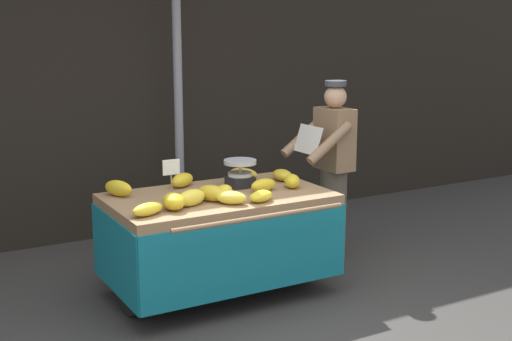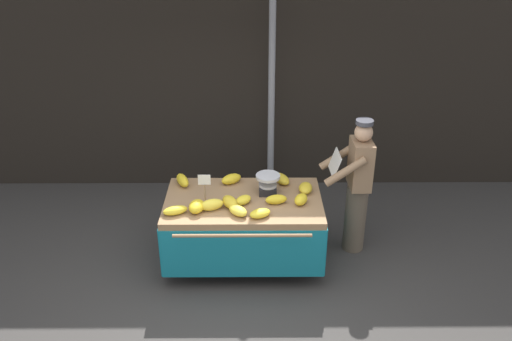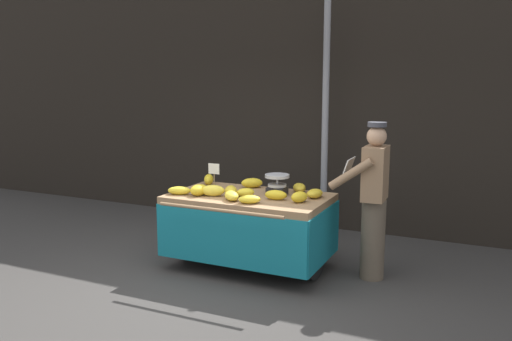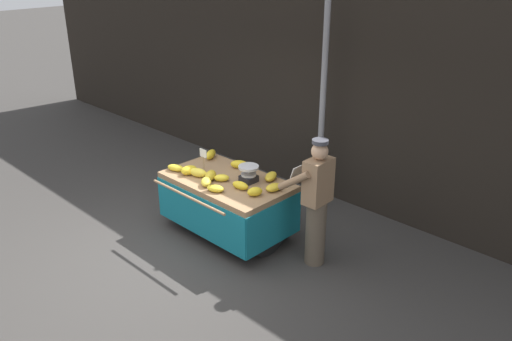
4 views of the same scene
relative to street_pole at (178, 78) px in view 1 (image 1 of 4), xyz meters
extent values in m
cube|color=black|center=(-0.48, 0.50, 0.14)|extent=(16.00, 0.24, 3.65)
cylinder|color=gray|center=(0.00, 0.00, 0.00)|extent=(0.09, 0.09, 3.37)
cube|color=#93704C|center=(-0.36, -1.63, -0.86)|extent=(1.78, 1.05, 0.08)
cylinder|color=black|center=(-1.18, -1.63, -1.30)|extent=(0.05, 0.76, 0.76)
cylinder|color=#B7B7BC|center=(-1.21, -1.63, -1.30)|extent=(0.01, 0.14, 0.14)
cylinder|color=black|center=(0.45, -1.63, -1.30)|extent=(0.05, 0.76, 0.76)
cylinder|color=#B7B7BC|center=(0.48, -1.63, -1.30)|extent=(0.01, 0.14, 0.14)
cylinder|color=#4C4742|center=(-0.36, -1.18, -1.29)|extent=(0.05, 0.05, 0.78)
cube|color=#147284|center=(-0.36, -2.16, -1.20)|extent=(1.78, 0.02, 0.60)
cube|color=#147284|center=(-0.36, -1.10, -1.20)|extent=(1.78, 0.02, 0.60)
cube|color=#147284|center=(-1.26, -1.63, -1.20)|extent=(0.02, 1.05, 0.60)
cube|color=#147284|center=(0.53, -1.63, -1.20)|extent=(0.02, 1.05, 0.60)
cylinder|color=#93704C|center=(-0.36, -2.34, -0.84)|extent=(1.43, 0.04, 0.04)
cube|color=black|center=(-0.08, -1.49, -0.78)|extent=(0.20, 0.20, 0.09)
cylinder|color=#B7B7BC|center=(-0.08, -1.49, -0.68)|extent=(0.02, 0.02, 0.11)
cylinder|color=#B7B7BC|center=(-0.08, -1.49, -0.60)|extent=(0.28, 0.28, 0.04)
cylinder|color=#B7B7BC|center=(-0.08, -1.49, -0.71)|extent=(0.21, 0.21, 0.03)
cylinder|color=#997A51|center=(-0.79, -1.68, -0.71)|extent=(0.01, 0.01, 0.22)
cube|color=white|center=(-0.79, -1.68, -0.54)|extent=(0.14, 0.01, 0.12)
ellipsoid|color=gold|center=(0.28, -1.74, -0.76)|extent=(0.21, 0.24, 0.12)
ellipsoid|color=yellow|center=(-1.09, -1.95, -0.77)|extent=(0.29, 0.21, 0.09)
ellipsoid|color=gold|center=(0.09, -1.23, -0.77)|extent=(0.25, 0.32, 0.10)
ellipsoid|color=gold|center=(-0.51, -1.81, -0.76)|extent=(0.25, 0.29, 0.13)
ellipsoid|color=gold|center=(-1.09, -1.29, -0.76)|extent=(0.23, 0.30, 0.13)
ellipsoid|color=yellow|center=(-0.18, -2.01, -0.78)|extent=(0.27, 0.23, 0.09)
ellipsoid|color=yellow|center=(-0.36, -1.73, -0.77)|extent=(0.24, 0.24, 0.10)
ellipsoid|color=gold|center=(-0.51, -1.25, -0.76)|extent=(0.29, 0.26, 0.12)
ellipsoid|color=gold|center=(0.36, -1.46, -0.77)|extent=(0.19, 0.26, 0.10)
ellipsoid|color=yellow|center=(-0.42, -1.96, -0.77)|extent=(0.27, 0.27, 0.10)
ellipsoid|color=gold|center=(-0.87, -1.89, -0.76)|extent=(0.20, 0.26, 0.13)
ellipsoid|color=gold|center=(0.00, -1.73, -0.77)|extent=(0.26, 0.16, 0.11)
ellipsoid|color=yellow|center=(-0.71, -1.86, -0.76)|extent=(0.29, 0.20, 0.13)
cylinder|color=brown|center=(0.99, -1.35, -1.24)|extent=(0.26, 0.26, 0.88)
cube|color=#8C6B4C|center=(0.99, -1.35, -0.51)|extent=(0.24, 0.39, 0.58)
sphere|color=tan|center=(0.99, -1.35, -0.12)|extent=(0.21, 0.21, 0.21)
cylinder|color=#3F3F47|center=(0.99, -1.35, 0.01)|extent=(0.20, 0.20, 0.05)
cylinder|color=#8C6B4C|center=(0.79, -1.57, -0.50)|extent=(0.48, 0.10, 0.37)
cylinder|color=#8C6B4C|center=(0.78, -1.15, -0.50)|extent=(0.48, 0.10, 0.37)
cube|color=silver|center=(0.69, -1.36, -0.49)|extent=(0.10, 0.34, 0.25)
camera|label=1|loc=(-2.81, -6.57, 0.55)|focal=48.65mm
camera|label=2|loc=(-0.25, -6.84, 2.18)|focal=37.08mm
camera|label=3|loc=(2.17, -6.88, 0.45)|focal=36.86mm
camera|label=4|loc=(4.50, -6.09, 2.18)|focal=36.61mm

